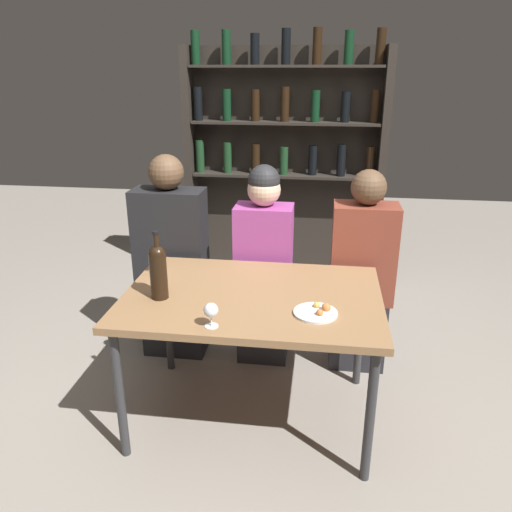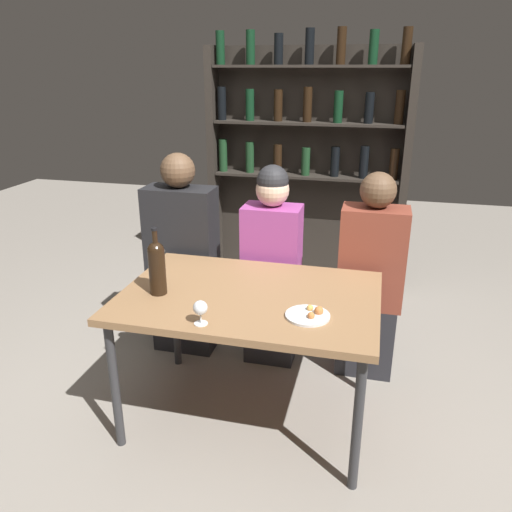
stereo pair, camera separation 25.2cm
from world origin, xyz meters
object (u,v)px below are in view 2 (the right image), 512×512
object	(u,v)px
wine_bottle	(157,265)
seated_person_left	(183,261)
food_plate_0	(309,315)
seated_person_center	(272,269)
wine_glass_0	(159,252)
seated_person_right	(370,283)
wine_glass_1	(200,309)

from	to	relation	value
wine_bottle	seated_person_left	world-z (taller)	seated_person_left
wine_bottle	food_plate_0	world-z (taller)	wine_bottle
seated_person_left	seated_person_center	size ratio (longest dim) A/B	1.04
wine_bottle	wine_glass_0	bearing A→B (deg)	112.85
seated_person_left	seated_person_right	size ratio (longest dim) A/B	1.05
wine_glass_0	seated_person_left	bearing A→B (deg)	94.34
food_plate_0	seated_person_right	xyz separation A→B (m)	(0.25, 0.76, -0.14)
wine_glass_1	food_plate_0	xyz separation A→B (m)	(0.45, 0.18, -0.06)
seated_person_right	wine_glass_0	bearing A→B (deg)	-160.98
wine_glass_1	seated_person_center	size ratio (longest dim) A/B	0.09
wine_glass_1	seated_person_right	world-z (taller)	seated_person_right
wine_glass_1	food_plate_0	bearing A→B (deg)	21.91
seated_person_left	wine_glass_0	bearing A→B (deg)	-85.66
seated_person_center	seated_person_right	distance (m)	0.59
wine_bottle	seated_person_right	distance (m)	1.26
wine_glass_0	seated_person_center	distance (m)	0.70
seated_person_center	seated_person_right	size ratio (longest dim) A/B	1.01
seated_person_left	seated_person_center	distance (m)	0.58
wine_bottle	wine_glass_1	size ratio (longest dim) A/B	3.05
wine_glass_0	wine_glass_1	xyz separation A→B (m)	(0.44, -0.55, -0.02)
wine_bottle	food_plate_0	xyz separation A→B (m)	(0.76, -0.07, -0.14)
wine_glass_1	seated_person_left	xyz separation A→B (m)	(-0.47, 0.94, -0.19)
wine_glass_1	seated_person_left	distance (m)	1.07
wine_glass_1	seated_person_left	world-z (taller)	seated_person_left
food_plate_0	seated_person_center	bearing A→B (deg)	113.82
wine_glass_0	wine_glass_1	size ratio (longest dim) A/B	1.18
wine_glass_1	seated_person_center	bearing A→B (deg)	83.26
seated_person_left	seated_person_center	world-z (taller)	seated_person_left
wine_glass_0	seated_person_left	distance (m)	0.44
wine_glass_0	food_plate_0	xyz separation A→B (m)	(0.88, -0.37, -0.08)
seated_person_left	wine_bottle	bearing A→B (deg)	-77.25
food_plate_0	seated_person_center	distance (m)	0.84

